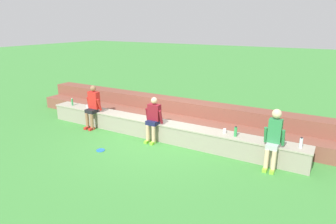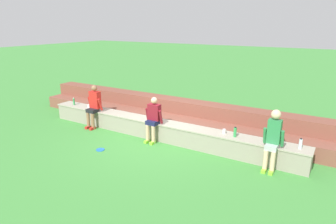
{
  "view_description": "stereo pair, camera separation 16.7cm",
  "coord_description": "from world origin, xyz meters",
  "views": [
    {
      "loc": [
        4.58,
        -7.09,
        3.47
      ],
      "look_at": [
        0.31,
        0.27,
        0.91
      ],
      "focal_mm": 31.66,
      "sensor_mm": 36.0,
      "label": 1
    },
    {
      "loc": [
        4.72,
        -7.0,
        3.47
      ],
      "look_at": [
        0.31,
        0.27,
        0.91
      ],
      "focal_mm": 31.66,
      "sensor_mm": 36.0,
      "label": 2
    }
  ],
  "objects": [
    {
      "name": "person_center",
      "position": [
        3.45,
        -0.04,
        0.82
      ],
      "size": [
        0.49,
        0.52,
        1.52
      ],
      "color": "beige",
      "rests_on": "ground"
    },
    {
      "name": "plastic_cup_middle",
      "position": [
        -3.01,
        0.25,
        0.62
      ],
      "size": [
        0.09,
        0.09,
        0.11
      ],
      "primitive_type": "cylinder",
      "color": "white",
      "rests_on": "stone_seating_wall"
    },
    {
      "name": "water_bottle_near_right",
      "position": [
        2.43,
        0.21,
        0.7
      ],
      "size": [
        0.08,
        0.08,
        0.28
      ],
      "color": "green",
      "rests_on": "stone_seating_wall"
    },
    {
      "name": "ground_plane",
      "position": [
        0.0,
        0.0,
        0.0
      ],
      "size": [
        80.0,
        80.0,
        0.0
      ],
      "primitive_type": "plane",
      "color": "#428E3D"
    },
    {
      "name": "water_bottle_mid_right",
      "position": [
        -0.37,
        0.25,
        0.66
      ],
      "size": [
        0.08,
        0.08,
        0.21
      ],
      "color": "silver",
      "rests_on": "stone_seating_wall"
    },
    {
      "name": "person_left_of_center",
      "position": [
        -0.03,
        -0.03,
        0.74
      ],
      "size": [
        0.56,
        0.47,
        1.37
      ],
      "color": "#DBAD89",
      "rests_on": "ground"
    },
    {
      "name": "frisbee",
      "position": [
        -0.95,
        -1.37,
        0.01
      ],
      "size": [
        0.24,
        0.24,
        0.02
      ],
      "primitive_type": "cylinder",
      "color": "blue",
      "rests_on": "ground"
    },
    {
      "name": "water_bottle_near_left",
      "position": [
        -3.73,
        0.23,
        0.69
      ],
      "size": [
        0.06,
        0.06,
        0.27
      ],
      "color": "green",
      "rests_on": "stone_seating_wall"
    },
    {
      "name": "stone_seating_wall",
      "position": [
        0.0,
        0.27,
        0.3
      ],
      "size": [
        8.71,
        0.58,
        0.56
      ],
      "color": "gray",
      "rests_on": "ground"
    },
    {
      "name": "brick_bleachers",
      "position": [
        0.0,
        1.61,
        0.37
      ],
      "size": [
        12.03,
        1.27,
        0.9
      ],
      "color": "brown",
      "rests_on": "ground"
    },
    {
      "name": "person_far_left",
      "position": [
        -2.48,
        -0.01,
        0.79
      ],
      "size": [
        0.56,
        0.53,
        1.47
      ],
      "color": "#996B4C",
      "rests_on": "ground"
    },
    {
      "name": "plastic_cup_left_end",
      "position": [
        2.1,
        0.29,
        0.63
      ],
      "size": [
        0.09,
        0.09,
        0.13
      ],
      "primitive_type": "cylinder",
      "color": "white",
      "rests_on": "stone_seating_wall"
    },
    {
      "name": "water_bottle_mid_left",
      "position": [
        4.03,
        0.27,
        0.69
      ],
      "size": [
        0.08,
        0.08,
        0.27
      ],
      "color": "silver",
      "rests_on": "stone_seating_wall"
    }
  ]
}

